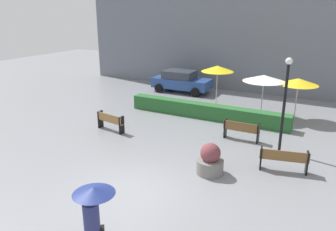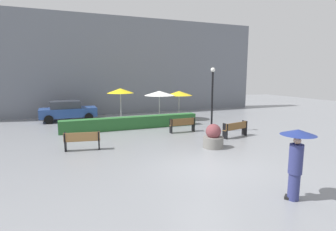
# 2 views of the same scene
# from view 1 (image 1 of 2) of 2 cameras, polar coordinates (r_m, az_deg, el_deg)

# --- Properties ---
(ground_plane) EXTENTS (60.00, 60.00, 0.00)m
(ground_plane) POSITION_cam_1_polar(r_m,az_deg,el_deg) (11.69, -6.05, -12.50)
(ground_plane) COLOR gray
(bench_far_left) EXTENTS (1.68, 0.59, 0.90)m
(bench_far_left) POSITION_cam_1_polar(r_m,az_deg,el_deg) (16.89, -9.88, -0.86)
(bench_far_left) COLOR #9E7242
(bench_far_left) RESTS_ON ground
(bench_back_row) EXTENTS (1.68, 0.37, 0.89)m
(bench_back_row) POSITION_cam_1_polar(r_m,az_deg,el_deg) (15.83, 12.44, -2.33)
(bench_back_row) COLOR brown
(bench_back_row) RESTS_ON ground
(bench_far_right) EXTENTS (1.79, 0.72, 0.88)m
(bench_far_right) POSITION_cam_1_polar(r_m,az_deg,el_deg) (13.29, 19.23, -6.99)
(bench_far_right) COLOR brown
(bench_far_right) RESTS_ON ground
(pedestrian_with_umbrella) EXTENTS (0.98, 0.98, 2.07)m
(pedestrian_with_umbrella) POSITION_cam_1_polar(r_m,az_deg,el_deg) (8.21, -12.70, -16.31)
(pedestrian_with_umbrella) COLOR navy
(pedestrian_with_umbrella) RESTS_ON ground
(planter_pot) EXTENTS (1.01, 1.01, 1.20)m
(planter_pot) POSITION_cam_1_polar(r_m,az_deg,el_deg) (12.54, 7.23, -7.68)
(planter_pot) COLOR slate
(planter_pot) RESTS_ON ground
(lamp_post) EXTENTS (0.28, 0.28, 4.03)m
(lamp_post) POSITION_cam_1_polar(r_m,az_deg,el_deg) (14.49, 19.42, 3.18)
(lamp_post) COLOR black
(lamp_post) RESTS_ON ground
(patio_umbrella_yellow) EXTENTS (1.96, 1.96, 2.60)m
(patio_umbrella_yellow) POSITION_cam_1_polar(r_m,az_deg,el_deg) (20.43, 8.48, 7.93)
(patio_umbrella_yellow) COLOR silver
(patio_umbrella_yellow) RESTS_ON ground
(patio_umbrella_white) EXTENTS (2.32, 2.32, 2.38)m
(patio_umbrella_white) POSITION_cam_1_polar(r_m,az_deg,el_deg) (19.27, 16.10, 6.15)
(patio_umbrella_white) COLOR silver
(patio_umbrella_white) RESTS_ON ground
(patio_umbrella_yellow_far) EXTENTS (2.09, 2.09, 2.31)m
(patio_umbrella_yellow_far) POSITION_cam_1_polar(r_m,az_deg,el_deg) (19.29, 21.45, 5.41)
(patio_umbrella_yellow_far) COLOR silver
(patio_umbrella_yellow_far) RESTS_ON ground
(hedge_strip) EXTENTS (9.20, 0.70, 0.81)m
(hedge_strip) POSITION_cam_1_polar(r_m,az_deg,el_deg) (18.72, 6.53, 0.74)
(hedge_strip) COLOR #28602D
(hedge_strip) RESTS_ON ground
(building_facade) EXTENTS (28.00, 1.20, 8.75)m
(building_facade) POSITION_cam_1_polar(r_m,az_deg,el_deg) (24.98, 15.26, 13.83)
(building_facade) COLOR slate
(building_facade) RESTS_ON ground
(parked_car) EXTENTS (4.25, 2.07, 1.57)m
(parked_car) POSITION_cam_1_polar(r_m,az_deg,el_deg) (24.46, 2.25, 5.93)
(parked_car) COLOR #28478C
(parked_car) RESTS_ON ground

